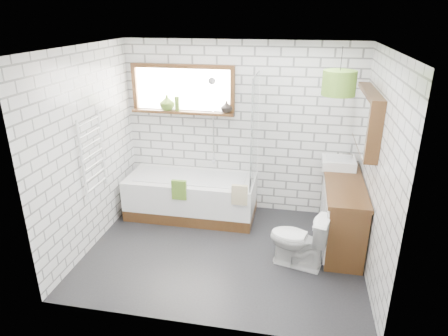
% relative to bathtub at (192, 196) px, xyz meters
% --- Properties ---
extents(floor, '(3.40, 2.60, 0.01)m').
position_rel_bathtub_xyz_m(floor, '(0.66, -0.89, -0.31)').
color(floor, black).
rests_on(floor, ground).
extents(ceiling, '(3.40, 2.60, 0.01)m').
position_rel_bathtub_xyz_m(ceiling, '(0.66, -0.89, 2.20)').
color(ceiling, white).
rests_on(ceiling, ground).
extents(wall_back, '(3.40, 0.01, 2.50)m').
position_rel_bathtub_xyz_m(wall_back, '(0.66, 0.42, 0.95)').
color(wall_back, white).
rests_on(wall_back, ground).
extents(wall_front, '(3.40, 0.01, 2.50)m').
position_rel_bathtub_xyz_m(wall_front, '(0.66, -2.19, 0.95)').
color(wall_front, white).
rests_on(wall_front, ground).
extents(wall_left, '(0.01, 2.60, 2.50)m').
position_rel_bathtub_xyz_m(wall_left, '(-1.05, -0.89, 0.95)').
color(wall_left, white).
rests_on(wall_left, ground).
extents(wall_right, '(0.01, 2.60, 2.50)m').
position_rel_bathtub_xyz_m(wall_right, '(2.36, -0.89, 0.95)').
color(wall_right, white).
rests_on(wall_right, ground).
extents(window, '(1.52, 0.16, 0.68)m').
position_rel_bathtub_xyz_m(window, '(-0.19, 0.37, 1.50)').
color(window, '#37200F').
rests_on(window, wall_back).
extents(towel_radiator, '(0.06, 0.52, 1.00)m').
position_rel_bathtub_xyz_m(towel_radiator, '(-1.00, -0.89, 0.90)').
color(towel_radiator, white).
rests_on(towel_radiator, wall_left).
extents(mirror_cabinet, '(0.16, 1.20, 0.70)m').
position_rel_bathtub_xyz_m(mirror_cabinet, '(2.28, -0.29, 1.35)').
color(mirror_cabinet, '#37200F').
rests_on(mirror_cabinet, wall_right).
extents(shower_riser, '(0.02, 0.02, 1.30)m').
position_rel_bathtub_xyz_m(shower_riser, '(0.26, 0.37, 1.05)').
color(shower_riser, silver).
rests_on(shower_riser, wall_back).
extents(bathtub, '(1.86, 0.82, 0.60)m').
position_rel_bathtub_xyz_m(bathtub, '(0.00, 0.00, 0.00)').
color(bathtub, white).
rests_on(bathtub, floor).
extents(shower_screen, '(0.02, 0.72, 1.50)m').
position_rel_bathtub_xyz_m(shower_screen, '(0.91, 0.00, 1.05)').
color(shower_screen, white).
rests_on(shower_screen, bathtub).
extents(towel_green, '(0.20, 0.06, 0.28)m').
position_rel_bathtub_xyz_m(towel_green, '(-0.06, -0.41, 0.28)').
color(towel_green, '#4E7523').
rests_on(towel_green, bathtub).
extents(towel_beige, '(0.21, 0.05, 0.28)m').
position_rel_bathtub_xyz_m(towel_beige, '(0.78, -0.41, 0.28)').
color(towel_beige, tan).
rests_on(towel_beige, bathtub).
extents(vanity, '(0.48, 1.49, 0.85)m').
position_rel_bathtub_xyz_m(vanity, '(2.12, -0.35, 0.13)').
color(vanity, '#37200F').
rests_on(vanity, floor).
extents(basin, '(0.44, 0.39, 0.13)m').
position_rel_bathtub_xyz_m(basin, '(2.06, 0.15, 0.62)').
color(basin, white).
rests_on(basin, vanity).
extents(tap, '(0.03, 0.03, 0.16)m').
position_rel_bathtub_xyz_m(tap, '(2.22, 0.15, 0.68)').
color(tap, silver).
rests_on(tap, vanity).
extents(toilet, '(0.54, 0.75, 0.70)m').
position_rel_bathtub_xyz_m(toilet, '(1.58, -1.00, 0.05)').
color(toilet, white).
rests_on(toilet, floor).
extents(vase_olive, '(0.25, 0.25, 0.22)m').
position_rel_bathtub_xyz_m(vase_olive, '(-0.43, 0.34, 1.29)').
color(vase_olive, '#557A25').
rests_on(vase_olive, window).
extents(vase_dark, '(0.21, 0.21, 0.17)m').
position_rel_bathtub_xyz_m(vase_dark, '(0.46, 0.34, 1.26)').
color(vase_dark, black).
rests_on(vase_dark, window).
extents(bottle, '(0.08, 0.08, 0.20)m').
position_rel_bathtub_xyz_m(bottle, '(-0.27, 0.34, 1.28)').
color(bottle, '#557A25').
rests_on(bottle, window).
extents(pendant, '(0.38, 0.38, 0.28)m').
position_rel_bathtub_xyz_m(pendant, '(1.90, -0.45, 1.80)').
color(pendant, '#4E7523').
rests_on(pendant, ceiling).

